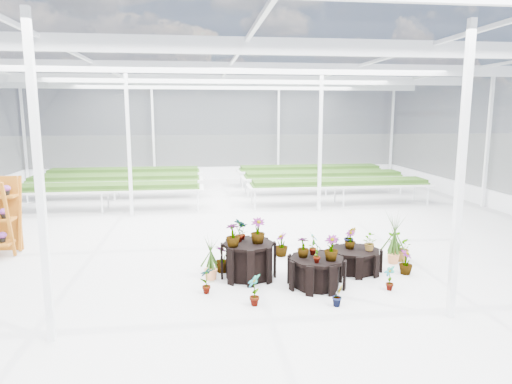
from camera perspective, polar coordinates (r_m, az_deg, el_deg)
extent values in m
plane|color=gray|center=(10.84, -2.20, -7.23)|extent=(24.00, 24.00, 0.00)
cylinder|color=black|center=(8.96, -0.95, -8.53)|extent=(1.06, 1.06, 0.70)
cylinder|color=black|center=(8.64, 7.55, -9.88)|extent=(1.31, 1.31, 0.55)
cylinder|color=black|center=(9.57, 12.34, -8.34)|extent=(1.20, 1.20, 0.46)
imported|color=#234012|center=(8.87, -2.07, -4.77)|extent=(0.29, 0.30, 0.47)
imported|color=#234012|center=(8.77, 0.22, -4.87)|extent=(0.30, 0.30, 0.49)
imported|color=#234012|center=(9.05, -1.64, -4.84)|extent=(0.20, 0.15, 0.36)
imported|color=#234012|center=(8.55, -2.90, -5.35)|extent=(0.30, 0.30, 0.46)
imported|color=#234012|center=(8.50, 5.92, -6.84)|extent=(0.26, 0.26, 0.39)
imported|color=#234012|center=(8.37, 9.40, -6.92)|extent=(0.36, 0.36, 0.46)
imported|color=#234012|center=(8.65, 7.14, -6.38)|extent=(0.22, 0.27, 0.44)
imported|color=#234012|center=(8.20, 7.66, -7.46)|extent=(0.15, 0.22, 0.40)
imported|color=#234012|center=(9.48, 11.68, -5.83)|extent=(0.31, 0.31, 0.39)
imported|color=#234012|center=(9.45, 13.90, -6.13)|extent=(0.34, 0.36, 0.33)
imported|color=#234012|center=(9.57, 11.67, -5.53)|extent=(0.26, 0.21, 0.44)
imported|color=#234012|center=(8.30, -6.19, -10.90)|extent=(0.31, 0.27, 0.49)
imported|color=#234012|center=(9.33, -4.24, -8.30)|extent=(0.44, 0.44, 0.55)
imported|color=#234012|center=(7.76, -0.23, -12.13)|extent=(0.20, 0.29, 0.54)
imported|color=#234012|center=(7.89, 10.18, -12.62)|extent=(0.26, 0.25, 0.36)
imported|color=#234012|center=(8.74, 16.36, -10.28)|extent=(0.18, 0.25, 0.46)
imported|color=#234012|center=(9.67, 18.22, -8.34)|extent=(0.38, 0.38, 0.49)
imported|color=#234012|center=(10.45, 17.54, -6.66)|extent=(0.59, 0.53, 0.58)
imported|color=#234012|center=(10.25, 9.59, -6.84)|extent=(0.31, 0.24, 0.52)
imported|color=#234012|center=(10.32, 3.19, -6.56)|extent=(0.32, 0.32, 0.54)
imported|color=#234012|center=(9.64, -2.18, -7.32)|extent=(0.41, 0.33, 0.67)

